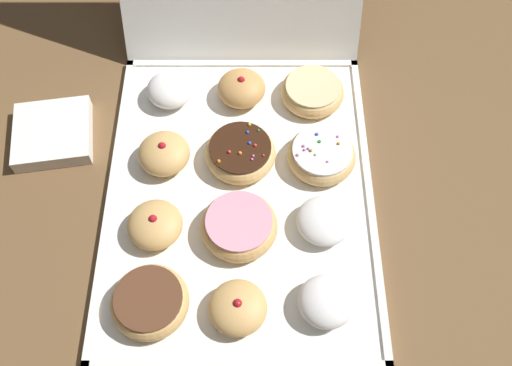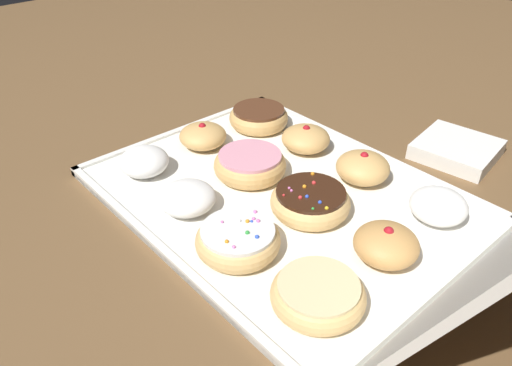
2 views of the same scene
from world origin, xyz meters
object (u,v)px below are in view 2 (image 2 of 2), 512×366
jelly_filled_donut_6 (363,167)px  jelly_filled_donut_10 (388,243)px  jelly_filled_donut_1 (204,135)px  sprinkle_donut_8 (238,239)px  jelly_filled_donut_3 (306,139)px  sprinkle_donut_7 (309,202)px  powdered_filled_donut_2 (144,161)px  powdered_filled_donut_9 (439,206)px  pink_frosted_donut_4 (251,164)px  glazed_ring_donut_11 (318,294)px  chocolate_frosted_donut_0 (259,117)px  powdered_filled_donut_5 (187,198)px  napkin_stack (457,149)px  donut_box (280,196)px

jelly_filled_donut_6 → jelly_filled_donut_10: (0.12, 0.14, 0.00)m
jelly_filled_donut_1 → sprinkle_donut_8: size_ratio=0.74×
jelly_filled_donut_3 → sprinkle_donut_7: bearing=45.0°
sprinkle_donut_8 → powdered_filled_donut_2: bearing=-91.9°
jelly_filled_donut_1 → powdered_filled_donut_9: 0.42m
pink_frosted_donut_4 → sprinkle_donut_8: size_ratio=1.04×
sprinkle_donut_7 → jelly_filled_donut_10: size_ratio=1.38×
jelly_filled_donut_6 → glazed_ring_donut_11: (0.26, 0.14, -0.01)m
chocolate_frosted_donut_0 → powdered_filled_donut_5: 0.29m
pink_frosted_donut_4 → sprinkle_donut_8: bearing=43.6°
jelly_filled_donut_1 → powdered_filled_donut_5: jelly_filled_donut_1 is taller
jelly_filled_donut_10 → glazed_ring_donut_11: jelly_filled_donut_10 is taller
powdered_filled_donut_5 → glazed_ring_donut_11: size_ratio=0.76×
powdered_filled_donut_2 → jelly_filled_donut_1: bearing=-176.3°
powdered_filled_donut_5 → sprinkle_donut_8: same height
sprinkle_donut_7 → glazed_ring_donut_11: size_ratio=1.05×
powdered_filled_donut_2 → pink_frosted_donut_4: 0.18m
jelly_filled_donut_1 → jelly_filled_donut_6: size_ratio=0.98×
chocolate_frosted_donut_0 → pink_frosted_donut_4: 0.18m
jelly_filled_donut_6 → chocolate_frosted_donut_0: bearing=-90.0°
sprinkle_donut_7 → glazed_ring_donut_11: sprinkle_donut_7 is taller
powdered_filled_donut_2 → napkin_stack: 0.56m
jelly_filled_donut_6 → glazed_ring_donut_11: 0.29m
jelly_filled_donut_3 → jelly_filled_donut_10: 0.30m
powdered_filled_donut_2 → napkin_stack: size_ratio=0.63×
powdered_filled_donut_9 → pink_frosted_donut_4: bearing=-65.1°
sprinkle_donut_8 → powdered_filled_donut_5: bearing=-91.8°
donut_box → jelly_filled_donut_10: bearing=91.4°
pink_frosted_donut_4 → powdered_filled_donut_9: bearing=114.9°
powdered_filled_donut_5 → sprinkle_donut_8: (0.00, 0.12, -0.00)m
sprinkle_donut_8 → jelly_filled_donut_1: bearing=-118.0°
powdered_filled_donut_9 → jelly_filled_donut_10: jelly_filled_donut_10 is taller
jelly_filled_donut_6 → napkin_stack: jelly_filled_donut_6 is taller
pink_frosted_donut_4 → glazed_ring_donut_11: pink_frosted_donut_4 is taller
donut_box → glazed_ring_donut_11: size_ratio=4.98×
donut_box → powdered_filled_donut_5: powdered_filled_donut_5 is taller
jelly_filled_donut_6 → jelly_filled_donut_10: size_ratio=1.01×
powdered_filled_donut_9 → jelly_filled_donut_10: 0.12m
sprinkle_donut_8 → powdered_filled_donut_9: (-0.27, 0.14, 0.00)m
powdered_filled_donut_5 → powdered_filled_donut_9: 0.37m
donut_box → sprinkle_donut_8: sprinkle_donut_8 is taller
sprinkle_donut_8 → jelly_filled_donut_10: bearing=135.1°
powdered_filled_donut_9 → donut_box: bearing=-57.2°
jelly_filled_donut_1 → powdered_filled_donut_2: (0.13, 0.01, 0.00)m
powdered_filled_donut_2 → jelly_filled_donut_3: (-0.26, 0.12, -0.00)m
powdered_filled_donut_2 → pink_frosted_donut_4: powdered_filled_donut_2 is taller
jelly_filled_donut_3 → jelly_filled_donut_10: bearing=65.0°
napkin_stack → pink_frosted_donut_4: bearing=-29.9°
jelly_filled_donut_3 → napkin_stack: 0.28m
jelly_filled_donut_3 → donut_box: bearing=28.2°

